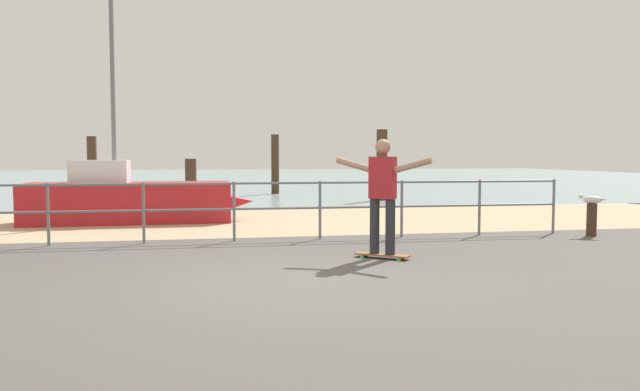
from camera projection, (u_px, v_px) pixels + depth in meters
name	position (u px, v px, depth m)	size (l,w,h in m)	color
ground_plane	(296.00, 305.00, 6.16)	(24.00, 10.00, 0.04)	#514C49
beach_strip	(246.00, 221.00, 14.01)	(24.00, 6.00, 0.04)	tan
sea_surface	(220.00, 178.00, 41.48)	(72.00, 50.00, 0.04)	#849EA3
railing_fence	(234.00, 202.00, 10.55)	(12.12, 0.05, 1.05)	slate
sailboat	(137.00, 200.00, 13.63)	(4.97, 1.47, 4.93)	#B21E23
skateboard	(382.00, 255.00, 8.82)	(0.76, 0.64, 0.08)	brown
skateboarder	(383.00, 189.00, 8.76)	(1.21, 0.95, 1.65)	#26262B
bollard_short	(592.00, 220.00, 11.28)	(0.18, 0.18, 0.62)	#422D1E
seagull	(591.00, 200.00, 11.26)	(0.43, 0.32, 0.18)	white
groyne_post_1	(92.00, 169.00, 19.65)	(0.30, 0.30, 2.12)	#422D1E
groyne_post_2	(191.00, 181.00, 19.30)	(0.35, 0.35, 1.41)	#422D1E
groyne_post_3	(275.00, 164.00, 23.82)	(0.30, 0.30, 2.32)	#422D1E
groyne_post_4	(382.00, 165.00, 20.40)	(0.36, 0.36, 2.37)	#422D1E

